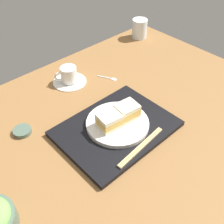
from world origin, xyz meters
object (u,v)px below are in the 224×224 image
at_px(sandwich_plate, 118,123).
at_px(teaspoon, 111,78).
at_px(drinking_glass, 140,29).
at_px(sandwich_far, 127,111).
at_px(chopsticks_pair, 141,147).
at_px(small_sauce_dish, 22,131).
at_px(sandwich_near, 110,121).
at_px(coffee_cup, 69,76).

xyz_separation_m(sandwich_plate, teaspoon, (0.19, 0.24, -0.02)).
bearing_deg(drinking_glass, sandwich_far, -140.90).
height_order(chopsticks_pair, small_sauce_dish, chopsticks_pair).
xyz_separation_m(drinking_glass, small_sauce_dish, (-0.82, -0.21, -0.04)).
height_order(sandwich_near, coffee_cup, sandwich_near).
relative_size(sandwich_plate, coffee_cup, 1.54).
height_order(sandwich_far, drinking_glass, drinking_glass).
xyz_separation_m(sandwich_plate, small_sauce_dish, (-0.26, 0.21, -0.02)).
bearing_deg(teaspoon, sandwich_far, -121.86).
bearing_deg(coffee_cup, sandwich_plate, -96.47).
bearing_deg(sandwich_plate, small_sauce_dish, 140.74).
xyz_separation_m(sandwich_far, drinking_glass, (0.53, 0.43, -0.01)).
relative_size(sandwich_near, teaspoon, 0.99).
distance_m(chopsticks_pair, coffee_cup, 0.47).
bearing_deg(coffee_cup, sandwich_near, -102.54).
relative_size(sandwich_far, coffee_cup, 0.59).
relative_size(sandwich_near, sandwich_far, 0.99).
relative_size(sandwich_far, teaspoon, 1.00).
relative_size(sandwich_near, drinking_glass, 0.85).
bearing_deg(coffee_cup, teaspoon, -34.99).
bearing_deg(sandwich_near, sandwich_plate, -5.90).
bearing_deg(sandwich_far, chopsticks_pair, -114.22).
bearing_deg(drinking_glass, sandwich_near, -144.97).
distance_m(sandwich_far, teaspoon, 0.29).
bearing_deg(sandwich_near, teaspoon, 46.40).
distance_m(coffee_cup, teaspoon, 0.18).
bearing_deg(sandwich_plate, sandwich_near, 174.10).
relative_size(sandwich_plate, chopsticks_pair, 1.01).
bearing_deg(sandwich_near, coffee_cup, 77.46).
xyz_separation_m(chopsticks_pair, drinking_glass, (0.58, 0.55, 0.03)).
xyz_separation_m(sandwich_far, teaspoon, (0.15, 0.24, -0.06)).
bearing_deg(sandwich_near, drinking_glass, 35.03).
relative_size(sandwich_far, drinking_glass, 0.85).
distance_m(sandwich_near, chopsticks_pair, 0.14).
height_order(coffee_cup, small_sauce_dish, coffee_cup).
xyz_separation_m(coffee_cup, drinking_glass, (0.52, 0.08, 0.02)).
bearing_deg(sandwich_far, teaspoon, 58.14).
height_order(sandwich_plate, drinking_glass, drinking_glass).
xyz_separation_m(coffee_cup, teaspoon, (0.15, -0.10, -0.03)).
relative_size(sandwich_far, small_sauce_dish, 1.33).
bearing_deg(sandwich_plate, drinking_glass, 36.99).
relative_size(chopsticks_pair, teaspoon, 2.57).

